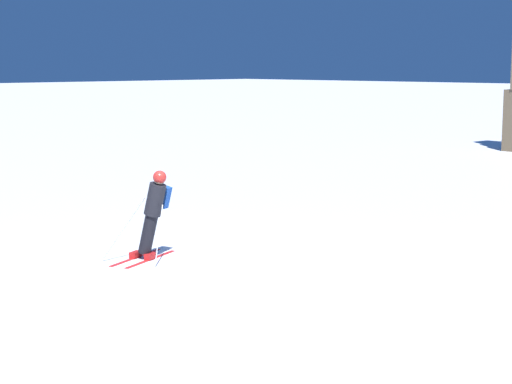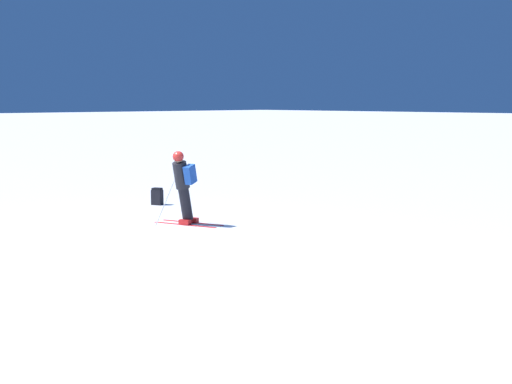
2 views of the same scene
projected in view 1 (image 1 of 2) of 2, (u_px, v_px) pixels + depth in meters
The scene contains 2 objects.
ground_plane at pixel (177, 267), 16.64m from camera, with size 300.00×300.00×0.00m, color white.
skier at pixel (154, 209), 17.15m from camera, with size 1.29×1.81×1.87m.
Camera 1 is at (12.51, -10.47, 3.92)m, focal length 60.00 mm.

